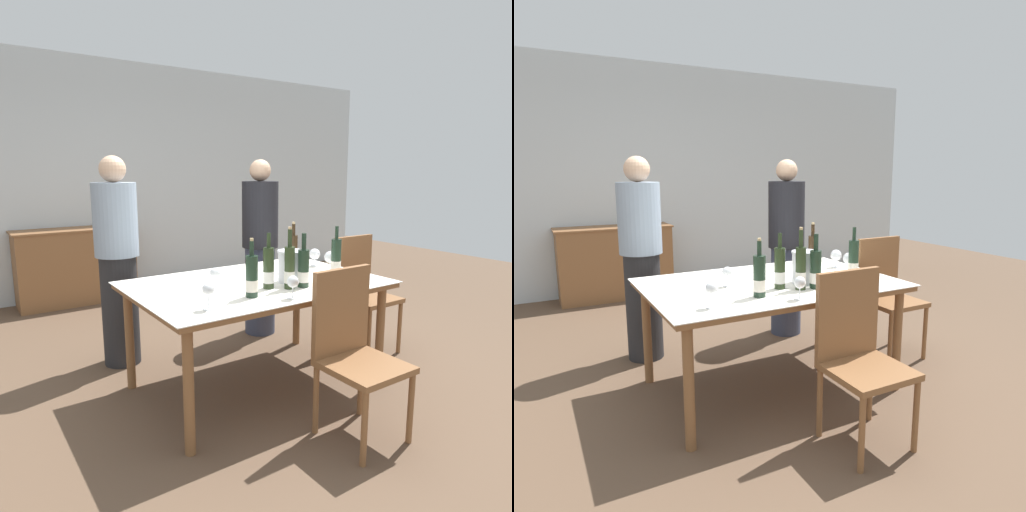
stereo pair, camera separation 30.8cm
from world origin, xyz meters
The scene contains 20 objects.
ground_plane centered at (0.00, 0.00, 0.00)m, with size 12.00×12.00×0.00m, color brown.
back_wall centered at (0.00, 3.18, 1.40)m, with size 8.00×0.10×2.80m.
sideboard_cabinet centered at (-0.53, 2.89, 0.43)m, with size 1.31×0.46×0.86m.
dining_table centered at (0.00, 0.00, 0.69)m, with size 1.68×1.12×0.76m.
ice_bucket centered at (0.20, -0.14, 0.87)m, with size 0.19×0.19×0.22m.
wine_bottle_0 centered at (0.18, -0.29, 0.88)m, with size 0.08×0.08×0.35m.
wine_bottle_1 centered at (0.57, -0.18, 0.89)m, with size 0.07×0.07×0.36m.
wine_bottle_2 centered at (0.08, -0.27, 0.89)m, with size 0.07×0.07×0.40m.
wine_bottle_3 centered at (-0.03, -0.19, 0.89)m, with size 0.07×0.07×0.36m.
wine_bottle_4 centered at (-0.23, -0.30, 0.88)m, with size 0.08×0.08×0.36m.
wine_bottle_5 centered at (0.45, 0.16, 0.89)m, with size 0.07×0.07×0.37m.
wine_glass_0 centered at (0.62, -0.07, 0.87)m, with size 0.09×0.09×0.16m.
wine_glass_1 centered at (0.68, 0.18, 0.85)m, with size 0.09×0.09×0.14m.
wine_glass_2 centered at (-0.30, 0.03, 0.85)m, with size 0.07×0.07×0.13m.
wine_glass_3 centered at (-0.57, -0.37, 0.86)m, with size 0.07×0.07×0.15m.
wine_glass_4 centered at (-0.05, -0.46, 0.86)m, with size 0.07×0.07×0.14m.
chair_right_end centered at (1.13, 0.09, 0.55)m, with size 0.42×0.42×0.96m.
chair_near_front centered at (0.14, -0.78, 0.54)m, with size 0.42×0.42×0.96m.
person_host centered at (-0.66, 0.93, 0.81)m, with size 0.33×0.33×1.62m.
person_guest_left centered at (0.65, 0.89, 0.80)m, with size 0.33×0.33×1.61m.
Camera 2 is at (-1.44, -2.67, 1.51)m, focal length 32.00 mm.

